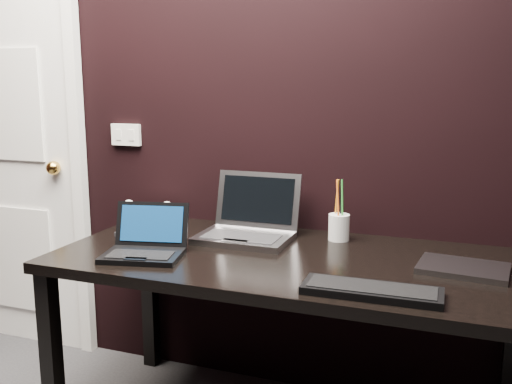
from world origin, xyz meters
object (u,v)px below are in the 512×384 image
(door, at_px, (3,145))
(ext_keyboard, at_px, (372,291))
(netbook, at_px, (145,246))
(pen_cup, at_px, (339,226))
(closed_laptop, at_px, (463,268))
(desk_phone, at_px, (149,214))
(desk, at_px, (288,276))
(silver_laptop, at_px, (248,227))
(mobile_phone, at_px, (124,228))

(door, distance_m, ext_keyboard, 2.12)
(netbook, relative_size, pen_cup, 1.31)
(closed_laptop, xyz_separation_m, desk_phone, (-1.33, 0.21, 0.03))
(desk, relative_size, pen_cup, 6.88)
(ext_keyboard, bearing_deg, netbook, 172.72)
(door, height_order, desk, door)
(silver_laptop, xyz_separation_m, ext_keyboard, (0.57, -0.46, -0.03))
(closed_laptop, height_order, pen_cup, pen_cup)
(mobile_phone, height_order, pen_cup, pen_cup)
(desk_phone, relative_size, mobile_phone, 2.64)
(closed_laptop, bearing_deg, ext_keyboard, -128.09)
(door, bearing_deg, pen_cup, -3.25)
(silver_laptop, height_order, ext_keyboard, silver_laptop)
(door, relative_size, pen_cup, 8.67)
(mobile_phone, bearing_deg, netbook, -42.07)
(desk, bearing_deg, desk_phone, 161.10)
(door, xyz_separation_m, ext_keyboard, (1.99, -0.66, -0.29))
(door, height_order, silver_laptop, door)
(door, distance_m, desk_phone, 0.96)
(desk, distance_m, ext_keyboard, 0.46)
(desk_phone, bearing_deg, door, 172.23)
(netbook, xyz_separation_m, pen_cup, (0.62, 0.45, 0.02))
(door, relative_size, silver_laptop, 5.88)
(closed_laptop, height_order, desk_phone, desk_phone)
(ext_keyboard, xyz_separation_m, closed_laptop, (0.25, 0.32, -0.00))
(mobile_phone, bearing_deg, door, 159.49)
(door, height_order, closed_laptop, door)
(silver_laptop, relative_size, pen_cup, 1.47)
(desk, relative_size, closed_laptop, 5.55)
(netbook, relative_size, closed_laptop, 1.06)
(desk, distance_m, pen_cup, 0.33)
(ext_keyboard, bearing_deg, closed_laptop, 51.91)
(netbook, height_order, mobile_phone, netbook)
(door, height_order, mobile_phone, door)
(closed_laptop, relative_size, mobile_phone, 3.40)
(pen_cup, bearing_deg, ext_keyboard, -68.48)
(pen_cup, bearing_deg, silver_laptop, -163.70)
(ext_keyboard, distance_m, desk_phone, 1.20)
(pen_cup, bearing_deg, netbook, -143.87)
(desk, bearing_deg, netbook, -160.27)
(desk, xyz_separation_m, pen_cup, (0.13, 0.27, 0.14))
(netbook, xyz_separation_m, closed_laptop, (1.09, 0.22, -0.03))
(closed_laptop, bearing_deg, desk_phone, 171.05)
(desk_phone, distance_m, mobile_phone, 0.22)
(closed_laptop, xyz_separation_m, mobile_phone, (-1.31, -0.01, 0.02))
(netbook, relative_size, silver_laptop, 0.89)
(netbook, xyz_separation_m, silver_laptop, (0.27, 0.35, 0.01))
(desk, xyz_separation_m, desk_phone, (-0.73, 0.25, 0.12))
(desk, bearing_deg, closed_laptop, 3.85)
(ext_keyboard, bearing_deg, desk, 140.71)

